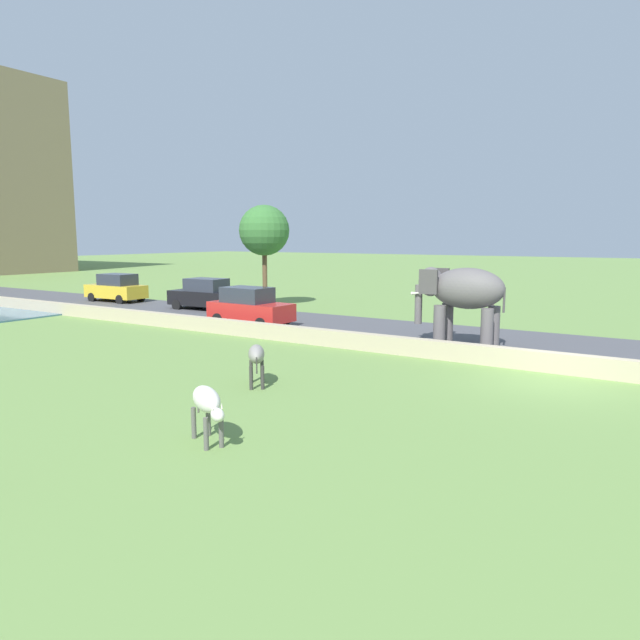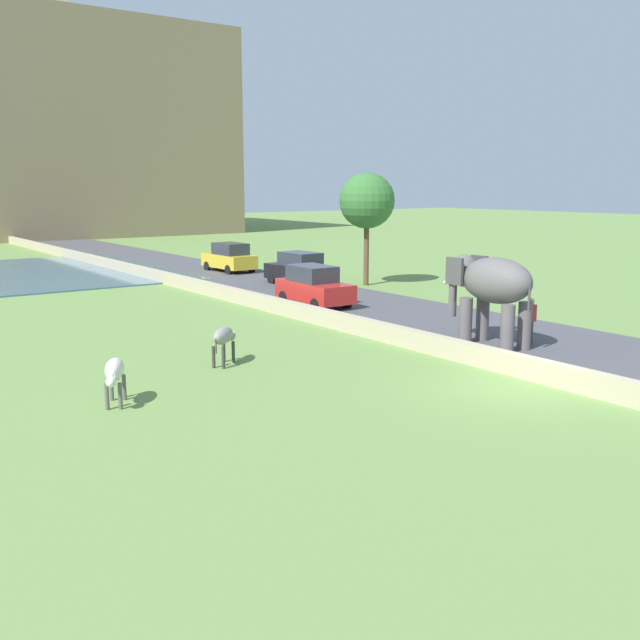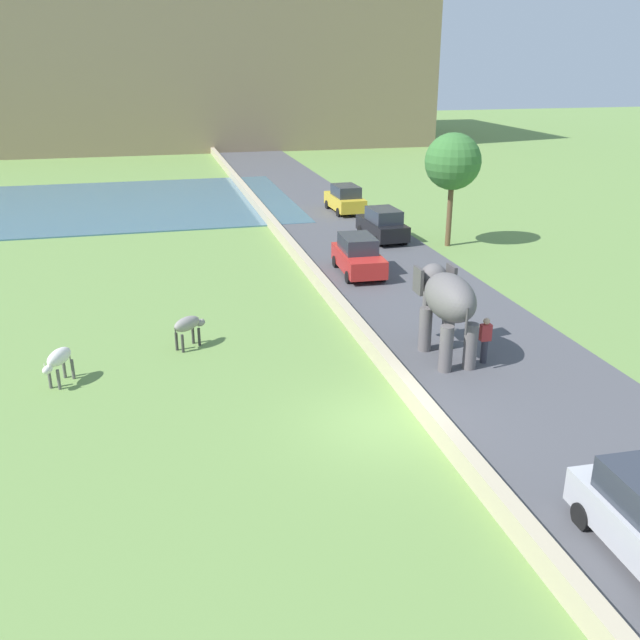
# 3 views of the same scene
# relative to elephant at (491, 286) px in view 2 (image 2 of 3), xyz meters

# --- Properties ---
(ground_plane) EXTENTS (220.00, 220.00, 0.00)m
(ground_plane) POSITION_rel_elephant_xyz_m (-3.42, -3.84, -2.04)
(ground_plane) COLOR #6B8E47
(road_surface) EXTENTS (7.00, 120.00, 0.06)m
(road_surface) POSITION_rel_elephant_xyz_m (1.58, 16.16, -2.01)
(road_surface) COLOR #4C4C51
(road_surface) RESTS_ON ground
(barrier_wall) EXTENTS (0.40, 110.00, 0.62)m
(barrier_wall) POSITION_rel_elephant_xyz_m (-2.22, 14.16, -1.72)
(barrier_wall) COLOR tan
(barrier_wall) RESTS_ON ground
(elephant) EXTENTS (1.41, 3.47, 2.99)m
(elephant) POSITION_rel_elephant_xyz_m (0.00, 0.00, 0.00)
(elephant) COLOR #605B5B
(elephant) RESTS_ON ground
(person_beside_elephant) EXTENTS (0.36, 0.22, 1.63)m
(person_beside_elephant) POSITION_rel_elephant_xyz_m (1.08, -0.81, -1.16)
(person_beside_elephant) COLOR #33333D
(person_beside_elephant) RESTS_ON ground
(car_red) EXTENTS (1.92, 4.07, 1.80)m
(car_red) POSITION_rel_elephant_xyz_m (0.00, 9.97, -1.14)
(car_red) COLOR red
(car_red) RESTS_ON ground
(car_yellow) EXTENTS (1.87, 4.04, 1.80)m
(car_yellow) POSITION_rel_elephant_xyz_m (3.15, 23.32, -1.14)
(car_yellow) COLOR gold
(car_yellow) RESTS_ON ground
(car_black) EXTENTS (1.92, 4.06, 1.80)m
(car_black) POSITION_rel_elephant_xyz_m (3.15, 15.78, -1.14)
(car_black) COLOR black
(car_black) RESTS_ON ground
(cow_grey) EXTENTS (1.29, 1.13, 1.15)m
(cow_grey) POSITION_rel_elephant_xyz_m (-8.27, 2.98, -1.20)
(cow_grey) COLOR gray
(cow_grey) RESTS_ON ground
(cow_white) EXTENTS (0.95, 1.38, 1.15)m
(cow_white) POSITION_rel_elephant_xyz_m (-12.35, 0.96, -1.20)
(cow_white) COLOR silver
(cow_white) RESTS_ON ground
(tree_near) EXTENTS (2.92, 2.92, 5.93)m
(tree_near) POSITION_rel_elephant_xyz_m (6.21, 13.88, 2.40)
(tree_near) COLOR brown
(tree_near) RESTS_ON ground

